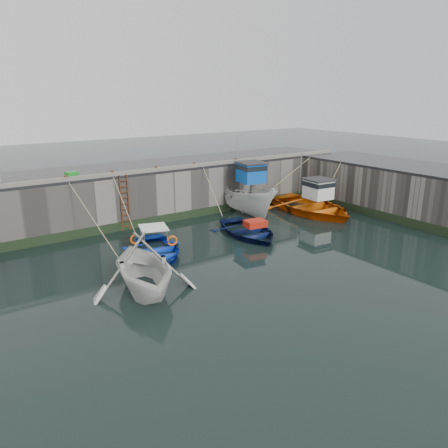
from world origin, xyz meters
TOP-DOWN VIEW (x-y plane):
  - ground at (0.00, 0.00)m, footprint 120.00×120.00m
  - quay_back at (0.00, 12.50)m, footprint 30.00×5.00m
  - quay_right at (14.50, 2.50)m, footprint 5.00×15.00m
  - road_back at (0.00, 12.50)m, footprint 30.00×5.00m
  - road_right at (14.50, 2.50)m, footprint 5.00×15.00m
  - kerb_back at (0.00, 10.15)m, footprint 30.00×0.30m
  - algae_back at (0.00, 9.96)m, footprint 30.00×0.08m
  - algae_right at (11.96, 2.50)m, footprint 0.08×15.00m
  - ladder at (-2.00, 9.91)m, footprint 0.51×0.08m
  - boat_near_white at (-4.59, 2.00)m, footprint 5.26×5.80m
  - boat_near_white_rope at (-4.59, 7.25)m, footprint 0.04×6.08m
  - boat_near_blue at (-2.39, 5.34)m, footprint 4.43×5.34m
  - boat_near_blue_rope at (-2.39, 8.92)m, footprint 0.04×3.38m
  - boat_near_navy at (3.16, 5.18)m, footprint 4.29×5.42m
  - boat_near_navy_rope at (3.16, 8.84)m, footprint 0.04×3.49m
  - boat_far_white at (6.01, 9.06)m, footprint 3.25×6.67m
  - boat_far_orange at (9.50, 6.56)m, footprint 5.44×7.24m
  - fish_crate at (-4.51, 10.98)m, footprint 0.70×0.58m
  - bollard_a at (-5.00, 10.25)m, footprint 0.18×0.18m
  - bollard_b at (-2.50, 10.25)m, footprint 0.18×0.18m
  - bollard_c at (0.20, 10.25)m, footprint 0.18×0.18m
  - bollard_d at (2.80, 10.25)m, footprint 0.18×0.18m
  - bollard_e at (6.00, 10.25)m, footprint 0.18×0.18m

SIDE VIEW (x-z plane):
  - ground at x=0.00m, z-range 0.00..0.00m
  - boat_near_white at x=-4.59m, z-range -1.33..1.33m
  - boat_near_white_rope at x=-4.59m, z-range -1.55..1.55m
  - boat_near_blue at x=-2.39m, z-range -0.48..0.48m
  - boat_near_blue_rope at x=-2.39m, z-range -1.55..1.55m
  - boat_near_navy at x=3.16m, z-range -0.51..0.51m
  - boat_near_navy_rope at x=3.16m, z-range -1.55..1.55m
  - algae_back at x=0.00m, z-range 0.00..0.50m
  - algae_right at x=11.96m, z-range 0.00..0.50m
  - boat_far_orange at x=9.50m, z-range -1.76..2.67m
  - boat_far_white at x=6.01m, z-range -1.69..3.78m
  - quay_back at x=0.00m, z-range 0.00..3.00m
  - quay_right at x=14.50m, z-range 0.00..3.00m
  - ladder at x=-2.00m, z-range -0.01..3.19m
  - road_back at x=0.00m, z-range 3.00..3.16m
  - road_right at x=14.50m, z-range 3.00..3.16m
  - kerb_back at x=0.00m, z-range 3.16..3.36m
  - bollard_a at x=-5.00m, z-range 3.16..3.44m
  - bollard_b at x=-2.50m, z-range 3.16..3.44m
  - bollard_c at x=0.20m, z-range 3.16..3.44m
  - bollard_d at x=2.80m, z-range 3.16..3.44m
  - bollard_e at x=6.00m, z-range 3.16..3.44m
  - fish_crate at x=-4.51m, z-range 3.16..3.49m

